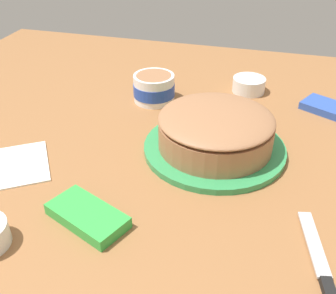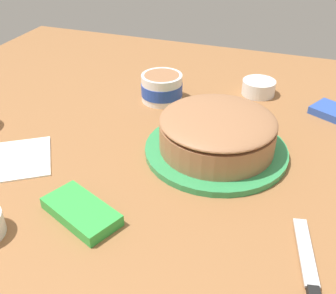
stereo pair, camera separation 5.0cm
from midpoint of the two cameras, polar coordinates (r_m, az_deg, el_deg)
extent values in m
plane|color=#936038|center=(0.83, -5.49, -2.85)|extent=(1.54, 1.54, 0.00)
cylinder|color=#339351|center=(0.88, 4.96, -0.15)|extent=(0.31, 0.31, 0.01)
cylinder|color=pink|center=(0.86, 5.05, 1.55)|extent=(0.22, 0.22, 0.05)
cylinder|color=#9E6B47|center=(0.86, 5.07, 1.83)|extent=(0.24, 0.24, 0.06)
ellipsoid|color=#9E6B47|center=(0.84, 5.19, 3.98)|extent=(0.24, 0.24, 0.03)
cylinder|color=white|center=(1.08, -3.35, 8.33)|extent=(0.11, 0.11, 0.07)
cylinder|color=#2347B2|center=(1.08, -3.34, 8.16)|extent=(0.11, 0.11, 0.03)
cylinder|color=#9E6B47|center=(1.06, -3.40, 9.80)|extent=(0.09, 0.09, 0.01)
cube|color=silver|center=(0.69, 17.97, -12.85)|extent=(0.05, 0.14, 0.00)
cylinder|color=white|center=(1.15, 10.15, 8.65)|extent=(0.09, 0.09, 0.04)
cylinder|color=blue|center=(1.15, 10.16, 8.75)|extent=(0.08, 0.08, 0.01)
ellipsoid|color=blue|center=(1.15, 10.19, 9.07)|extent=(0.06, 0.06, 0.02)
cube|color=green|center=(0.72, -13.36, -9.52)|extent=(0.16, 0.12, 0.02)
cube|color=#2D51B2|center=(1.10, 20.84, 5.07)|extent=(0.16, 0.13, 0.02)
cube|color=white|center=(0.90, -22.98, -2.48)|extent=(0.21, 0.21, 0.01)
camera|label=1|loc=(0.03, -91.74, -1.14)|focal=42.98mm
camera|label=2|loc=(0.03, 88.26, 1.14)|focal=42.98mm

